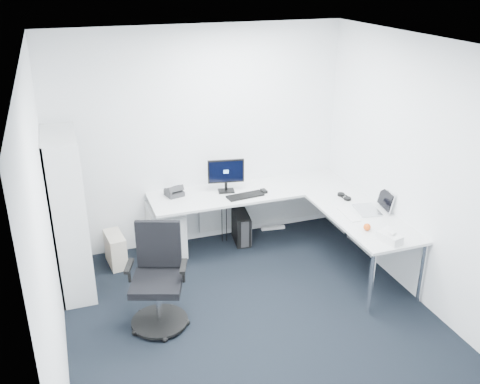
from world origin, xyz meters
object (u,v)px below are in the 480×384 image
object	(u,v)px
monitor	(226,175)
laptop	(368,201)
l_desk	(262,229)
task_chair	(157,280)
bookshelf	(69,214)

from	to	relation	value
monitor	laptop	distance (m)	1.71
l_desk	task_chair	bearing A→B (deg)	-146.75
bookshelf	laptop	bearing A→B (deg)	-12.33
bookshelf	laptop	size ratio (longest dim) A/B	5.03
laptop	l_desk	bearing A→B (deg)	156.73
task_chair	monitor	bearing A→B (deg)	69.58
l_desk	laptop	bearing A→B (deg)	-32.42
l_desk	bookshelf	bearing A→B (deg)	178.68
l_desk	monitor	bearing A→B (deg)	127.93
l_desk	monitor	size ratio (longest dim) A/B	5.71
bookshelf	task_chair	xyz separation A→B (m)	(0.72, -1.00, -0.36)
task_chair	l_desk	bearing A→B (deg)	52.80
bookshelf	task_chair	world-z (taller)	bookshelf
l_desk	bookshelf	size ratio (longest dim) A/B	1.43
task_chair	monitor	distance (m)	1.83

